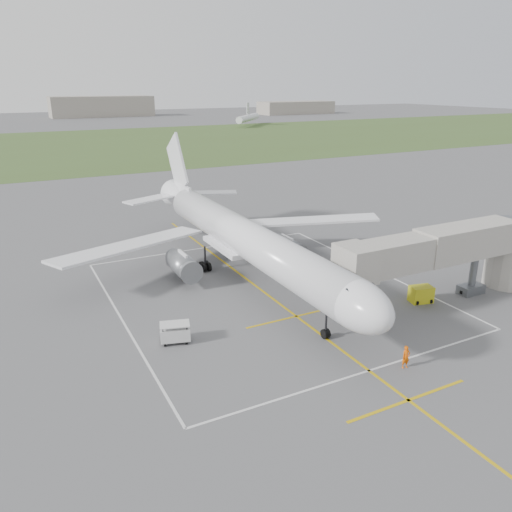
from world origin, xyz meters
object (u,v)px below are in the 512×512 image
jet_bridge (460,251)px  gpu_unit (421,294)px  airliner (243,238)px  ramp_worker_nose (406,357)px  ramp_worker_wing (187,268)px  baggage_cart (175,333)px

jet_bridge → gpu_unit: bearing=167.8°
jet_bridge → gpu_unit: (-3.57, 0.78, -3.98)m
airliner → ramp_worker_nose: size_ratio=26.66×
airliner → ramp_worker_nose: 22.05m
jet_bridge → gpu_unit: 5.40m
ramp_worker_wing → airliner: bearing=-152.2°
baggage_cart → gpu_unit: bearing=8.5°
baggage_cart → ramp_worker_wing: 14.46m
gpu_unit → airliner: bearing=145.4°
airliner → gpu_unit: bearing=-48.0°
airliner → gpu_unit: size_ratio=20.09×
ramp_worker_nose → airliner: bearing=102.9°
gpu_unit → ramp_worker_nose: size_ratio=1.33×
gpu_unit → ramp_worker_nose: bearing=-126.1°
gpu_unit → baggage_cart: baggage_cart is taller
jet_bridge → ramp_worker_wing: jet_bridge is taller
airliner → ramp_worker_wing: airliner is taller
baggage_cart → ramp_worker_wing: (5.75, 13.26, 0.06)m
gpu_unit → ramp_worker_wing: size_ratio=1.29×
baggage_cart → airliner: bearing=59.2°
airliner → jet_bridge: size_ratio=2.00×
airliner → gpu_unit: (12.15, -13.47, -3.63)m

